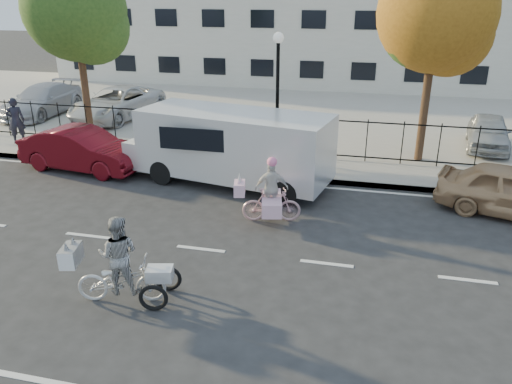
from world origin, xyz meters
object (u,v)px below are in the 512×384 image
(zebra_trike, at_px, (120,269))
(lot_car_d, at_px, (488,132))
(red_sedan, at_px, (83,150))
(pedestrian, at_px, (16,121))
(lamppost, at_px, (278,74))
(white_van, at_px, (231,145))
(lot_car_a, at_px, (43,100))
(lot_car_b, at_px, (117,103))
(unicorn_bike, at_px, (270,198))

(zebra_trike, relative_size, lot_car_d, 0.59)
(red_sedan, height_order, pedestrian, pedestrian)
(zebra_trike, xyz_separation_m, red_sedan, (-4.98, 6.86, 0.01))
(lamppost, relative_size, white_van, 0.63)
(lot_car_a, distance_m, lot_car_d, 19.81)
(zebra_trike, relative_size, red_sedan, 0.49)
(pedestrian, xyz_separation_m, lot_car_b, (1.88, 4.59, -0.17))
(lot_car_a, relative_size, lot_car_d, 1.34)
(lamppost, height_order, red_sedan, lamppost)
(lot_car_d, bearing_deg, lot_car_b, -176.22)
(zebra_trike, bearing_deg, unicorn_bike, -38.97)
(pedestrian, xyz_separation_m, lot_car_d, (17.81, 3.54, -0.27))
(pedestrian, relative_size, lot_car_d, 0.49)
(lamppost, bearing_deg, red_sedan, -159.85)
(zebra_trike, bearing_deg, lot_car_b, 14.98)
(lot_car_d, bearing_deg, unicorn_bike, -122.65)
(lamppost, xyz_separation_m, lot_car_b, (-8.38, 4.17, -2.24))
(white_van, bearing_deg, lot_car_d, 43.99)
(pedestrian, xyz_separation_m, lot_car_a, (-1.98, 4.48, -0.19))
(red_sedan, distance_m, lot_car_d, 14.85)
(lamppost, xyz_separation_m, zebra_trike, (-1.29, -9.16, -2.41))
(zebra_trike, bearing_deg, pedestrian, 32.70)
(lot_car_b, bearing_deg, red_sedan, -62.90)
(zebra_trike, height_order, unicorn_bike, zebra_trike)
(red_sedan, distance_m, lot_car_a, 8.72)
(red_sedan, bearing_deg, lot_car_a, 50.88)
(lamppost, relative_size, pedestrian, 2.42)
(pedestrian, distance_m, lot_car_b, 4.96)
(lot_car_a, bearing_deg, lot_car_b, 1.44)
(white_van, bearing_deg, lot_car_b, 149.43)
(unicorn_bike, distance_m, lot_car_d, 10.47)
(unicorn_bike, height_order, lot_car_a, unicorn_bike)
(zebra_trike, xyz_separation_m, lot_car_b, (-7.09, 13.33, 0.17))
(red_sedan, xyz_separation_m, pedestrian, (-3.99, 1.88, 0.33))
(zebra_trike, distance_m, red_sedan, 8.47)
(lamppost, height_order, lot_car_b, lamppost)
(zebra_trike, xyz_separation_m, lot_car_a, (-10.94, 13.22, 0.15))
(lamppost, relative_size, red_sedan, 0.99)
(pedestrian, bearing_deg, lamppost, 148.06)
(lot_car_b, xyz_separation_m, lot_car_d, (15.93, -1.05, -0.10))
(lot_car_a, xyz_separation_m, lot_car_d, (19.79, -0.94, -0.09))
(lamppost, xyz_separation_m, white_van, (-0.99, -2.40, -1.84))
(red_sedan, bearing_deg, lot_car_d, -60.86)
(pedestrian, bearing_deg, lot_car_d, 156.97)
(red_sedan, distance_m, lot_car_b, 6.81)
(white_van, relative_size, pedestrian, 3.82)
(red_sedan, bearing_deg, zebra_trike, -136.32)
(lot_car_a, height_order, lot_car_d, lot_car_a)
(pedestrian, bearing_deg, white_van, 133.64)
(pedestrian, bearing_deg, lot_car_b, -146.50)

